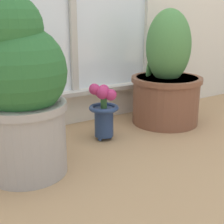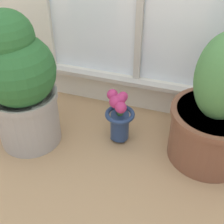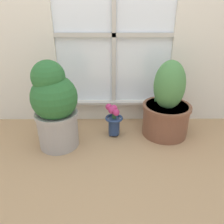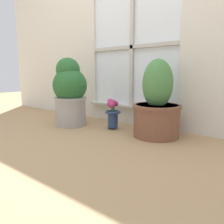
# 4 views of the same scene
# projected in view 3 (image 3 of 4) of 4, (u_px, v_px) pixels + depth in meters

# --- Properties ---
(ground_plane) EXTENTS (10.00, 10.00, 0.00)m
(ground_plane) POSITION_uv_depth(u_px,v_px,m) (114.00, 153.00, 1.69)
(ground_plane) COLOR tan
(potted_plant_left) EXTENTS (0.35, 0.35, 0.69)m
(potted_plant_left) POSITION_uv_depth(u_px,v_px,m) (55.00, 106.00, 1.65)
(potted_plant_left) COLOR #9E9993
(potted_plant_left) RESTS_ON ground_plane
(potted_plant_right) EXTENTS (0.41, 0.41, 0.66)m
(potted_plant_right) POSITION_uv_depth(u_px,v_px,m) (167.00, 107.00, 1.84)
(potted_plant_right) COLOR brown
(potted_plant_right) RESTS_ON ground_plane
(flower_vase) EXTENTS (0.15, 0.15, 0.30)m
(flower_vase) POSITION_uv_depth(u_px,v_px,m) (113.00, 119.00, 1.86)
(flower_vase) COLOR navy
(flower_vase) RESTS_ON ground_plane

